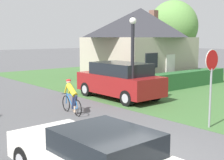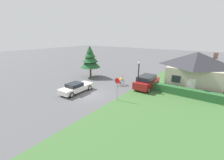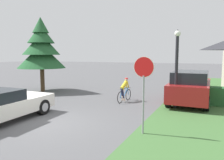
% 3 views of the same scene
% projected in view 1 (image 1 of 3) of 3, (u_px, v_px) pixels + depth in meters
% --- Properties ---
extents(ground_plane, '(140.00, 140.00, 0.00)m').
position_uv_depth(ground_plane, '(143.00, 160.00, 7.91)').
color(ground_plane, '#515154').
extents(cottage_house, '(7.57, 5.98, 5.10)m').
position_uv_depth(cottage_house, '(140.00, 44.00, 21.85)').
color(cottage_house, '#B2A893').
rests_on(cottage_house, ground).
extents(hedge_row, '(9.28, 0.90, 0.99)m').
position_uv_depth(hedge_row, '(175.00, 81.00, 18.79)').
color(hedge_row, '#285B2D').
rests_on(hedge_row, ground).
extents(cyclist, '(0.44, 1.71, 1.42)m').
position_uv_depth(cyclist, '(72.00, 97.00, 12.68)').
color(cyclist, black).
rests_on(cyclist, ground).
extents(parked_suv_right, '(2.12, 4.69, 1.83)m').
position_uv_depth(parked_suv_right, '(120.00, 80.00, 15.78)').
color(parked_suv_right, maroon).
rests_on(parked_suv_right, ground).
extents(stop_sign, '(0.72, 0.07, 2.70)m').
position_uv_depth(stop_sign, '(211.00, 73.00, 10.52)').
color(stop_sign, gray).
rests_on(stop_sign, ground).
extents(street_lamp, '(0.31, 0.31, 4.04)m').
position_uv_depth(street_lamp, '(133.00, 53.00, 14.04)').
color(street_lamp, black).
rests_on(street_lamp, ground).
extents(deciduous_tree_right, '(4.10, 4.10, 6.15)m').
position_uv_depth(deciduous_tree_right, '(173.00, 27.00, 26.14)').
color(deciduous_tree_right, '#4C3823').
rests_on(deciduous_tree_right, ground).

